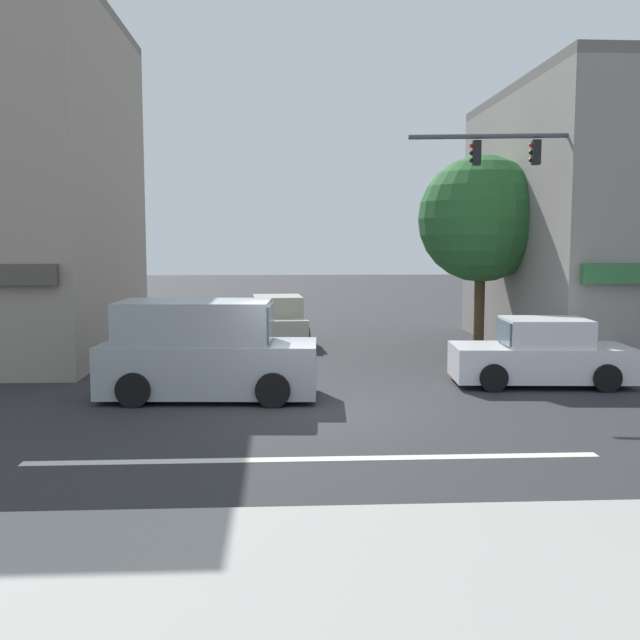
{
  "coord_description": "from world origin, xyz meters",
  "views": [
    {
      "loc": [
        -0.55,
        -14.85,
        3.39
      ],
      "look_at": [
        0.39,
        2.0,
        1.6
      ],
      "focal_mm": 42.0,
      "sensor_mm": 36.0,
      "label": 1
    }
  ],
  "objects_px": {
    "sedan_approaching_near": "(541,355)",
    "sedan_crossing_leftbound": "(277,322)",
    "van_waiting_far": "(205,352)",
    "traffic_light_mast": "(564,209)",
    "street_tree": "(481,219)"
  },
  "relations": [
    {
      "from": "sedan_approaching_near",
      "to": "sedan_crossing_leftbound",
      "type": "bearing_deg",
      "value": 129.03
    },
    {
      "from": "van_waiting_far",
      "to": "sedan_approaching_near",
      "type": "bearing_deg",
      "value": 7.8
    },
    {
      "from": "traffic_light_mast",
      "to": "sedan_crossing_leftbound",
      "type": "distance_m",
      "value": 10.24
    },
    {
      "from": "sedan_crossing_leftbound",
      "to": "van_waiting_far",
      "type": "xyz_separation_m",
      "value": [
        -1.55,
        -8.74,
        0.29
      ]
    },
    {
      "from": "traffic_light_mast",
      "to": "sedan_approaching_near",
      "type": "height_order",
      "value": "traffic_light_mast"
    },
    {
      "from": "van_waiting_far",
      "to": "street_tree",
      "type": "bearing_deg",
      "value": 39.88
    },
    {
      "from": "sedan_crossing_leftbound",
      "to": "sedan_approaching_near",
      "type": "xyz_separation_m",
      "value": [
        6.22,
        -7.67,
        0.0
      ]
    },
    {
      "from": "van_waiting_far",
      "to": "sedan_approaching_near",
      "type": "xyz_separation_m",
      "value": [
        7.77,
        1.06,
        -0.29
      ]
    },
    {
      "from": "sedan_approaching_near",
      "to": "street_tree",
      "type": "bearing_deg",
      "value": 90.35
    },
    {
      "from": "traffic_light_mast",
      "to": "sedan_approaching_near",
      "type": "xyz_separation_m",
      "value": [
        -0.86,
        -1.14,
        -3.46
      ]
    },
    {
      "from": "van_waiting_far",
      "to": "sedan_approaching_near",
      "type": "height_order",
      "value": "van_waiting_far"
    },
    {
      "from": "traffic_light_mast",
      "to": "van_waiting_far",
      "type": "bearing_deg",
      "value": -165.69
    },
    {
      "from": "street_tree",
      "to": "van_waiting_far",
      "type": "xyz_separation_m",
      "value": [
        -7.73,
        -6.46,
        -3.04
      ]
    },
    {
      "from": "van_waiting_far",
      "to": "sedan_crossing_leftbound",
      "type": "bearing_deg",
      "value": 79.95
    },
    {
      "from": "street_tree",
      "to": "sedan_approaching_near",
      "type": "xyz_separation_m",
      "value": [
        0.03,
        -5.4,
        -3.33
      ]
    }
  ]
}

